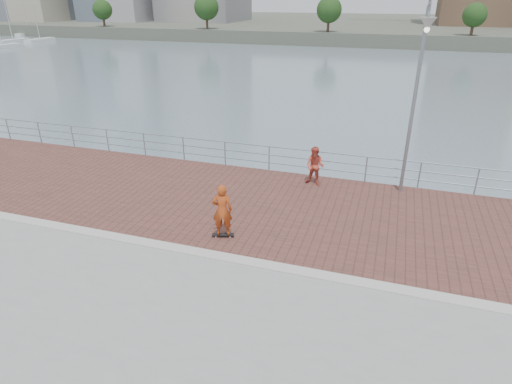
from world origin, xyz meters
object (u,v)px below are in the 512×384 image
(guardrail, at_px, (292,158))
(skateboarder, at_px, (222,210))
(street_lamp, at_px, (420,68))
(bystander, at_px, (315,166))

(guardrail, distance_m, skateboarder, 5.96)
(street_lamp, distance_m, skateboarder, 8.16)
(skateboarder, bearing_deg, bystander, -128.93)
(bystander, bearing_deg, guardrail, 151.77)
(street_lamp, bearing_deg, skateboarder, -137.18)
(guardrail, relative_size, bystander, 24.81)
(skateboarder, height_order, bystander, skateboarder)
(guardrail, bearing_deg, street_lamp, -12.47)
(bystander, bearing_deg, street_lamp, 9.58)
(street_lamp, height_order, bystander, street_lamp)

